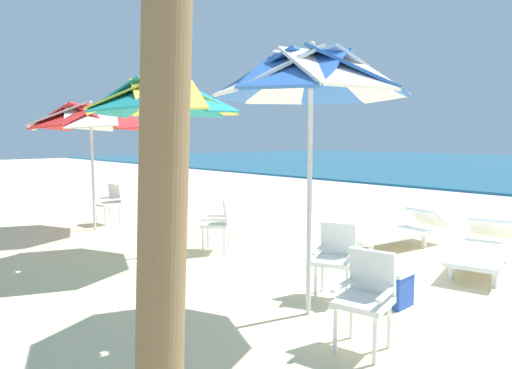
{
  "coord_description": "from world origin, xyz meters",
  "views": [
    {
      "loc": [
        3.0,
        -6.08,
        1.86
      ],
      "look_at": [
        -3.04,
        -0.48,
        1.0
      ],
      "focal_mm": 31.32,
      "sensor_mm": 36.0,
      "label": 1
    }
  ],
  "objects_px": {
    "beach_umbrella_1": "(162,99)",
    "beach_umbrella_0": "(311,78)",
    "plastic_chair_2": "(220,221)",
    "plastic_chair_0": "(336,255)",
    "plastic_chair_3": "(110,201)",
    "sun_lounger_1": "(395,232)",
    "sun_lounger_0": "(482,249)",
    "plastic_chair_1": "(366,293)",
    "beach_umbrella_2": "(91,118)",
    "cooler_box": "(387,285)"
  },
  "relations": [
    {
      "from": "plastic_chair_1",
      "to": "cooler_box",
      "type": "bearing_deg",
      "value": 111.8
    },
    {
      "from": "plastic_chair_1",
      "to": "beach_umbrella_1",
      "type": "distance_m",
      "value": 4.42
    },
    {
      "from": "plastic_chair_1",
      "to": "beach_umbrella_0",
      "type": "bearing_deg",
      "value": 165.78
    },
    {
      "from": "sun_lounger_0",
      "to": "plastic_chair_3",
      "type": "bearing_deg",
      "value": -160.26
    },
    {
      "from": "plastic_chair_1",
      "to": "plastic_chair_2",
      "type": "height_order",
      "value": "same"
    },
    {
      "from": "beach_umbrella_1",
      "to": "plastic_chair_2",
      "type": "distance_m",
      "value": 2.15
    },
    {
      "from": "plastic_chair_3",
      "to": "cooler_box",
      "type": "xyz_separation_m",
      "value": [
        6.6,
        0.22,
        -0.3
      ]
    },
    {
      "from": "beach_umbrella_0",
      "to": "plastic_chair_2",
      "type": "bearing_deg",
      "value": 160.46
    },
    {
      "from": "beach_umbrella_0",
      "to": "sun_lounger_0",
      "type": "bearing_deg",
      "value": 79.24
    },
    {
      "from": "plastic_chair_3",
      "to": "sun_lounger_1",
      "type": "xyz_separation_m",
      "value": [
        5.34,
        2.58,
        -0.22
      ]
    },
    {
      "from": "beach_umbrella_2",
      "to": "cooler_box",
      "type": "bearing_deg",
      "value": 6.9
    },
    {
      "from": "sun_lounger_0",
      "to": "sun_lounger_1",
      "type": "height_order",
      "value": "same"
    },
    {
      "from": "plastic_chair_2",
      "to": "sun_lounger_0",
      "type": "relative_size",
      "value": 0.39
    },
    {
      "from": "plastic_chair_0",
      "to": "plastic_chair_1",
      "type": "distance_m",
      "value": 1.3
    },
    {
      "from": "plastic_chair_0",
      "to": "cooler_box",
      "type": "distance_m",
      "value": 0.66
    },
    {
      "from": "plastic_chair_2",
      "to": "plastic_chair_1",
      "type": "bearing_deg",
      "value": -18.31
    },
    {
      "from": "plastic_chair_3",
      "to": "sun_lounger_0",
      "type": "height_order",
      "value": "plastic_chair_3"
    },
    {
      "from": "plastic_chair_2",
      "to": "sun_lounger_1",
      "type": "distance_m",
      "value": 2.96
    },
    {
      "from": "plastic_chair_1",
      "to": "beach_umbrella_2",
      "type": "xyz_separation_m",
      "value": [
        -6.64,
        0.37,
        1.75
      ]
    },
    {
      "from": "beach_umbrella_2",
      "to": "sun_lounger_1",
      "type": "distance_m",
      "value": 6.15
    },
    {
      "from": "sun_lounger_1",
      "to": "plastic_chair_3",
      "type": "bearing_deg",
      "value": -154.25
    },
    {
      "from": "plastic_chair_2",
      "to": "sun_lounger_0",
      "type": "distance_m",
      "value": 3.96
    },
    {
      "from": "beach_umbrella_1",
      "to": "beach_umbrella_2",
      "type": "height_order",
      "value": "beach_umbrella_1"
    },
    {
      "from": "plastic_chair_3",
      "to": "beach_umbrella_1",
      "type": "bearing_deg",
      "value": -9.74
    },
    {
      "from": "beach_umbrella_1",
      "to": "plastic_chair_3",
      "type": "relative_size",
      "value": 3.26
    },
    {
      "from": "beach_umbrella_1",
      "to": "sun_lounger_0",
      "type": "distance_m",
      "value": 5.22
    },
    {
      "from": "plastic_chair_1",
      "to": "plastic_chair_3",
      "type": "bearing_deg",
      "value": 172.78
    },
    {
      "from": "plastic_chair_0",
      "to": "beach_umbrella_1",
      "type": "bearing_deg",
      "value": -170.55
    },
    {
      "from": "cooler_box",
      "to": "beach_umbrella_1",
      "type": "bearing_deg",
      "value": -167.84
    },
    {
      "from": "beach_umbrella_1",
      "to": "plastic_chair_2",
      "type": "height_order",
      "value": "beach_umbrella_1"
    },
    {
      "from": "plastic_chair_0",
      "to": "sun_lounger_0",
      "type": "xyz_separation_m",
      "value": [
        0.73,
        2.48,
        -0.22
      ]
    },
    {
      "from": "beach_umbrella_0",
      "to": "beach_umbrella_1",
      "type": "xyz_separation_m",
      "value": [
        -3.1,
        0.15,
        -0.0
      ]
    },
    {
      "from": "plastic_chair_1",
      "to": "sun_lounger_0",
      "type": "distance_m",
      "value": 3.35
    },
    {
      "from": "cooler_box",
      "to": "plastic_chair_2",
      "type": "bearing_deg",
      "value": 178.77
    },
    {
      "from": "sun_lounger_1",
      "to": "beach_umbrella_0",
      "type": "bearing_deg",
      "value": -75.15
    },
    {
      "from": "beach_umbrella_1",
      "to": "plastic_chair_0",
      "type": "bearing_deg",
      "value": 9.45
    },
    {
      "from": "beach_umbrella_0",
      "to": "beach_umbrella_2",
      "type": "xyz_separation_m",
      "value": [
        -5.79,
        0.15,
        -0.2
      ]
    },
    {
      "from": "beach_umbrella_0",
      "to": "plastic_chair_2",
      "type": "height_order",
      "value": "beach_umbrella_0"
    },
    {
      "from": "beach_umbrella_2",
      "to": "plastic_chair_3",
      "type": "distance_m",
      "value": 1.88
    },
    {
      "from": "beach_umbrella_0",
      "to": "sun_lounger_0",
      "type": "distance_m",
      "value": 3.85
    },
    {
      "from": "beach_umbrella_1",
      "to": "beach_umbrella_0",
      "type": "bearing_deg",
      "value": -2.72
    },
    {
      "from": "beach_umbrella_2",
      "to": "plastic_chair_0",
      "type": "bearing_deg",
      "value": 4.94
    },
    {
      "from": "beach_umbrella_1",
      "to": "plastic_chair_3",
      "type": "xyz_separation_m",
      "value": [
        -3.1,
        0.53,
        -1.95
      ]
    },
    {
      "from": "sun_lounger_1",
      "to": "cooler_box",
      "type": "relative_size",
      "value": 4.45
    },
    {
      "from": "plastic_chair_0",
      "to": "plastic_chair_2",
      "type": "relative_size",
      "value": 1.0
    },
    {
      "from": "beach_umbrella_0",
      "to": "beach_umbrella_1",
      "type": "bearing_deg",
      "value": 177.28
    },
    {
      "from": "plastic_chair_0",
      "to": "sun_lounger_0",
      "type": "relative_size",
      "value": 0.39
    },
    {
      "from": "beach_umbrella_0",
      "to": "cooler_box",
      "type": "height_order",
      "value": "beach_umbrella_0"
    },
    {
      "from": "beach_umbrella_1",
      "to": "plastic_chair_3",
      "type": "bearing_deg",
      "value": 170.26
    },
    {
      "from": "plastic_chair_1",
      "to": "sun_lounger_0",
      "type": "bearing_deg",
      "value": 94.31
    }
  ]
}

